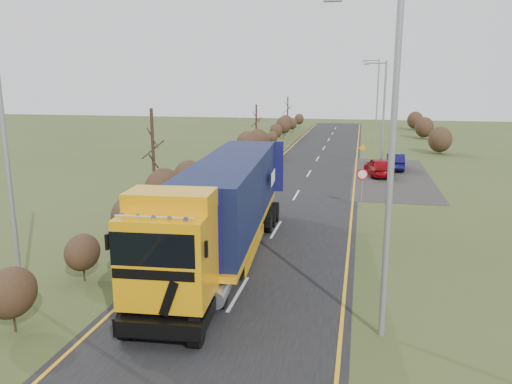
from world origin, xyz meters
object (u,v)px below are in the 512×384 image
object	(u,v)px
streetlight_near	(387,155)
speed_sign	(362,181)
lorry	(225,204)
car_blue_sedan	(395,162)
car_red_hatchback	(379,167)

from	to	relation	value
streetlight_near	speed_sign	distance (m)	15.65
lorry	car_blue_sedan	bearing A→B (deg)	66.63
car_red_hatchback	speed_sign	distance (m)	11.04
car_red_hatchback	streetlight_near	xyz separation A→B (m)	(-0.77, -26.11, 4.70)
car_red_hatchback	speed_sign	xyz separation A→B (m)	(-1.31, -10.92, 0.97)
car_red_hatchback	streetlight_near	distance (m)	26.54
car_red_hatchback	car_blue_sedan	xyz separation A→B (m)	(1.46, 3.33, -0.04)
lorry	speed_sign	world-z (taller)	lorry
car_red_hatchback	lorry	bearing A→B (deg)	60.47
speed_sign	lorry	bearing A→B (deg)	-119.20
lorry	car_red_hatchback	xyz separation A→B (m)	(6.88, 20.88, -1.70)
car_blue_sedan	streetlight_near	distance (m)	29.90
speed_sign	car_blue_sedan	bearing A→B (deg)	79.01
lorry	speed_sign	distance (m)	11.44
lorry	car_red_hatchback	bearing A→B (deg)	67.40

